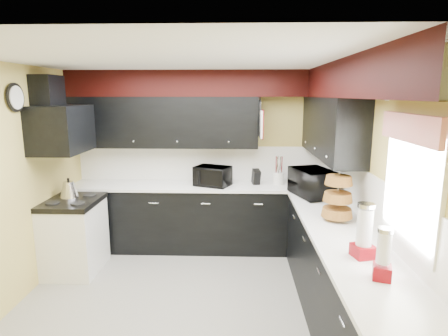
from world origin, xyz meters
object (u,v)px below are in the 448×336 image
at_px(utensil_crock, 279,178).
at_px(microwave, 313,183).
at_px(kettle, 69,189).
at_px(knife_block, 256,177).
at_px(toaster_oven, 212,176).

bearing_deg(utensil_crock, microwave, -58.82).
distance_m(utensil_crock, kettle, 2.77).
bearing_deg(kettle, knife_block, 15.75).
bearing_deg(microwave, toaster_oven, 50.42).
height_order(microwave, utensil_crock, microwave).
bearing_deg(kettle, microwave, 1.65).
relative_size(microwave, kettle, 2.75).
bearing_deg(microwave, kettle, 73.00).
bearing_deg(utensil_crock, kettle, -165.65).
relative_size(toaster_oven, microwave, 0.77).
relative_size(toaster_oven, utensil_crock, 2.76).
height_order(toaster_oven, knife_block, toaster_oven).
bearing_deg(knife_block, kettle, -177.24).
height_order(microwave, kettle, microwave).
bearing_deg(utensil_crock, knife_block, -176.60).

